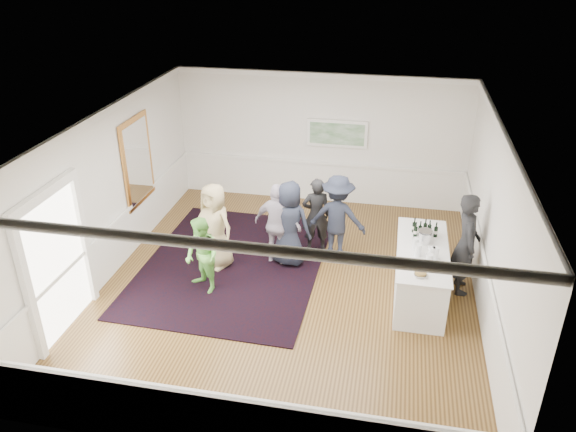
% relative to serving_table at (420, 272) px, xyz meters
% --- Properties ---
extents(floor, '(8.00, 8.00, 0.00)m').
position_rel_serving_table_xyz_m(floor, '(-2.42, -0.21, -0.49)').
color(floor, brown).
rests_on(floor, ground).
extents(ceiling, '(7.00, 8.00, 0.02)m').
position_rel_serving_table_xyz_m(ceiling, '(-2.42, -0.21, 2.71)').
color(ceiling, white).
rests_on(ceiling, wall_back).
extents(wall_left, '(0.02, 8.00, 3.20)m').
position_rel_serving_table_xyz_m(wall_left, '(-5.92, -0.21, 1.11)').
color(wall_left, white).
rests_on(wall_left, floor).
extents(wall_right, '(0.02, 8.00, 3.20)m').
position_rel_serving_table_xyz_m(wall_right, '(1.08, -0.21, 1.11)').
color(wall_right, white).
rests_on(wall_right, floor).
extents(wall_back, '(7.00, 0.02, 3.20)m').
position_rel_serving_table_xyz_m(wall_back, '(-2.42, 3.79, 1.11)').
color(wall_back, white).
rests_on(wall_back, floor).
extents(wall_front, '(7.00, 0.02, 3.20)m').
position_rel_serving_table_xyz_m(wall_front, '(-2.42, -4.21, 1.11)').
color(wall_front, white).
rests_on(wall_front, floor).
extents(wainscoting, '(7.00, 8.00, 1.00)m').
position_rel_serving_table_xyz_m(wainscoting, '(-2.42, -0.21, 0.01)').
color(wainscoting, white).
rests_on(wainscoting, floor).
extents(mirror, '(0.05, 1.25, 1.85)m').
position_rel_serving_table_xyz_m(mirror, '(-5.88, 1.09, 1.31)').
color(mirror, '#C8843B').
rests_on(mirror, wall_left).
extents(doorway, '(0.10, 1.78, 2.56)m').
position_rel_serving_table_xyz_m(doorway, '(-5.87, -2.11, 0.93)').
color(doorway, white).
rests_on(doorway, wall_left).
extents(landscape_painting, '(1.44, 0.06, 0.66)m').
position_rel_serving_table_xyz_m(landscape_painting, '(-2.02, 3.74, 1.29)').
color(landscape_painting, white).
rests_on(landscape_painting, wall_back).
extents(area_rug, '(3.59, 4.65, 0.02)m').
position_rel_serving_table_xyz_m(area_rug, '(-3.68, 0.33, -0.48)').
color(area_rug, black).
rests_on(area_rug, floor).
extents(serving_table, '(0.91, 2.41, 0.98)m').
position_rel_serving_table_xyz_m(serving_table, '(0.00, 0.00, 0.00)').
color(serving_table, white).
rests_on(serving_table, floor).
extents(bartender, '(0.51, 0.74, 1.96)m').
position_rel_serving_table_xyz_m(bartender, '(0.78, 0.34, 0.49)').
color(bartender, black).
rests_on(bartender, floor).
extents(guest_tan, '(1.02, 0.87, 1.78)m').
position_rel_serving_table_xyz_m(guest_tan, '(-3.99, 0.27, 0.40)').
color(guest_tan, tan).
rests_on(guest_tan, floor).
extents(guest_green, '(0.91, 0.89, 1.48)m').
position_rel_serving_table_xyz_m(guest_green, '(-3.95, -0.63, 0.25)').
color(guest_green, '#68BA4A').
rests_on(guest_green, floor).
extents(guest_lilac, '(1.08, 0.65, 1.71)m').
position_rel_serving_table_xyz_m(guest_lilac, '(-2.80, 0.64, 0.37)').
color(guest_lilac, '#BCB2C7').
rests_on(guest_lilac, floor).
extents(guest_dark_a, '(1.21, 0.74, 1.80)m').
position_rel_serving_table_xyz_m(guest_dark_a, '(-1.67, 1.09, 0.41)').
color(guest_dark_a, '#1D2231').
rests_on(guest_dark_a, floor).
extents(guest_dark_b, '(0.68, 0.54, 1.63)m').
position_rel_serving_table_xyz_m(guest_dark_b, '(-2.13, 1.29, 0.32)').
color(guest_dark_b, black).
rests_on(guest_dark_b, floor).
extents(guest_navy, '(0.97, 0.74, 1.78)m').
position_rel_serving_table_xyz_m(guest_navy, '(-2.57, 0.66, 0.40)').
color(guest_navy, '#1D2231').
rests_on(guest_navy, floor).
extents(wine_bottles, '(0.47, 0.25, 0.31)m').
position_rel_serving_table_xyz_m(wine_bottles, '(0.02, 0.54, 0.64)').
color(wine_bottles, black).
rests_on(wine_bottles, serving_table).
extents(juice_pitchers, '(0.46, 0.64, 0.24)m').
position_rel_serving_table_xyz_m(juice_pitchers, '(0.03, -0.30, 0.60)').
color(juice_pitchers, '#78AD3D').
rests_on(juice_pitchers, serving_table).
extents(ice_bucket, '(0.26, 0.26, 0.25)m').
position_rel_serving_table_xyz_m(ice_bucket, '(0.03, 0.25, 0.60)').
color(ice_bucket, silver).
rests_on(ice_bucket, serving_table).
extents(nut_bowl, '(0.23, 0.23, 0.07)m').
position_rel_serving_table_xyz_m(nut_bowl, '(-0.06, -0.91, 0.52)').
color(nut_bowl, white).
rests_on(nut_bowl, serving_table).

